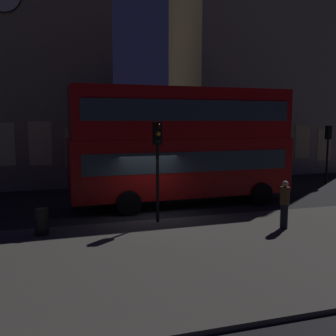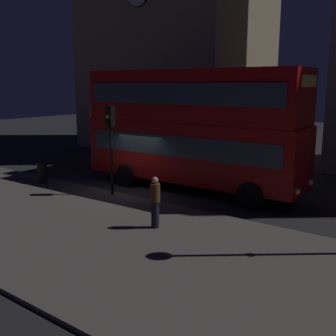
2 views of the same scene
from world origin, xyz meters
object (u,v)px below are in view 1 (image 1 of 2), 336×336
traffic_light_far_side (328,142)px  litter_bin (42,221)px  pedestrian (284,204)px  double_decker_bus (182,141)px  traffic_light_near_kerb (158,150)px

traffic_light_far_side → litter_bin: bearing=11.6°
traffic_light_far_side → pedestrian: (-8.54, -8.36, -1.64)m
pedestrian → litter_bin: pedestrian is taller
double_decker_bus → traffic_light_far_side: double_decker_bus is taller
traffic_light_far_side → pedestrian: traffic_light_far_side is taller
double_decker_bus → pedestrian: (2.09, -5.31, -2.02)m
litter_bin → pedestrian: bearing=-11.4°
traffic_light_far_side → litter_bin: 18.25m
pedestrian → litter_bin: bearing=70.7°
traffic_light_near_kerb → traffic_light_far_side: 14.09m
traffic_light_near_kerb → pedestrian: (4.11, -2.16, -1.85)m
traffic_light_near_kerb → pedestrian: bearing=-26.9°
traffic_light_near_kerb → double_decker_bus: bearing=58.2°
traffic_light_near_kerb → traffic_light_far_side: (12.65, 6.20, -0.21)m
traffic_light_near_kerb → traffic_light_far_side: size_ratio=1.04×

